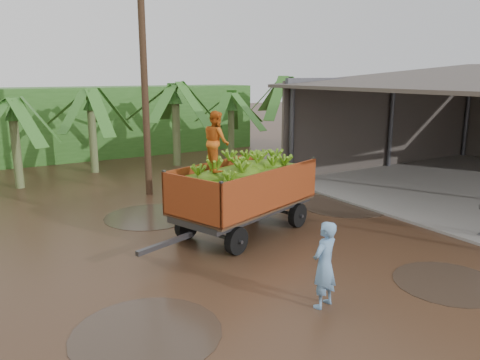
% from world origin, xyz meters
% --- Properties ---
extents(ground, '(100.00, 100.00, 0.00)m').
position_xyz_m(ground, '(0.00, 0.00, 0.00)').
color(ground, black).
rests_on(ground, ground).
extents(hedge_north, '(22.00, 3.00, 3.60)m').
position_xyz_m(hedge_north, '(-2.00, 16.00, 1.80)').
color(hedge_north, '#2D661E').
rests_on(hedge_north, ground).
extents(banana_trailer, '(5.73, 3.21, 3.40)m').
position_xyz_m(banana_trailer, '(0.43, 1.46, 1.25)').
color(banana_trailer, '#C94B1C').
rests_on(banana_trailer, ground).
extents(man_blue, '(0.69, 0.55, 1.67)m').
position_xyz_m(man_blue, '(-0.49, -2.85, 0.83)').
color(man_blue, '#6A96C2').
rests_on(man_blue, ground).
extents(utility_pole, '(1.20, 0.24, 7.30)m').
position_xyz_m(utility_pole, '(-0.26, 6.84, 3.70)').
color(utility_pole, '#47301E').
rests_on(utility_pole, ground).
extents(banana_plants, '(24.70, 20.45, 4.20)m').
position_xyz_m(banana_plants, '(-4.41, 7.37, 1.91)').
color(banana_plants, '#2D661E').
rests_on(banana_plants, ground).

